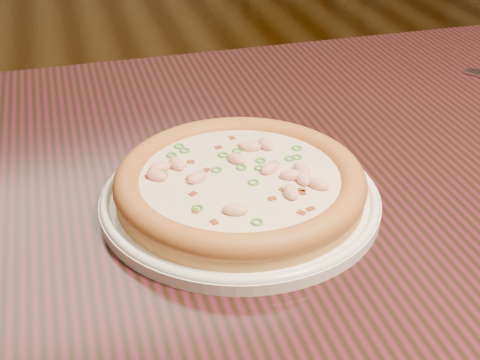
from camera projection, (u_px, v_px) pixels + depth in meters
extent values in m
cube|color=black|center=(327.00, 181.00, 0.78)|extent=(1.20, 0.80, 0.04)
cylinder|color=white|center=(240.00, 200.00, 0.70)|extent=(0.29, 0.29, 0.01)
torus|color=white|center=(240.00, 195.00, 0.69)|extent=(0.29, 0.29, 0.01)
cylinder|color=#BC8B43|center=(240.00, 187.00, 0.69)|extent=(0.26, 0.26, 0.02)
torus|color=#C3702D|center=(240.00, 180.00, 0.69)|extent=(0.26, 0.26, 0.03)
cylinder|color=beige|center=(240.00, 178.00, 0.68)|extent=(0.21, 0.21, 0.00)
ellipsoid|color=#F2B29E|center=(197.00, 177.00, 0.67)|extent=(0.03, 0.02, 0.01)
ellipsoid|color=#F2B29E|center=(236.00, 159.00, 0.71)|extent=(0.02, 0.03, 0.01)
ellipsoid|color=#F2B29E|center=(302.00, 169.00, 0.69)|extent=(0.02, 0.03, 0.01)
ellipsoid|color=#F2B29E|center=(270.00, 168.00, 0.69)|extent=(0.03, 0.02, 0.01)
ellipsoid|color=#F2B29E|center=(303.00, 178.00, 0.67)|extent=(0.02, 0.03, 0.01)
ellipsoid|color=#F2B29E|center=(291.00, 192.00, 0.65)|extent=(0.02, 0.02, 0.01)
ellipsoid|color=#F2B29E|center=(160.00, 167.00, 0.69)|extent=(0.03, 0.02, 0.01)
ellipsoid|color=#F2B29E|center=(157.00, 175.00, 0.68)|extent=(0.03, 0.03, 0.01)
ellipsoid|color=#F2B29E|center=(318.00, 184.00, 0.66)|extent=(0.03, 0.03, 0.01)
ellipsoid|color=#F2B29E|center=(177.00, 164.00, 0.70)|extent=(0.02, 0.03, 0.01)
ellipsoid|color=#F2B29E|center=(292.00, 175.00, 0.68)|extent=(0.03, 0.02, 0.01)
ellipsoid|color=#F2B29E|center=(250.00, 146.00, 0.73)|extent=(0.03, 0.02, 0.01)
ellipsoid|color=#F2B29E|center=(266.00, 144.00, 0.73)|extent=(0.02, 0.03, 0.01)
ellipsoid|color=#F2B29E|center=(235.00, 210.00, 0.62)|extent=(0.03, 0.02, 0.01)
cube|color=maroon|center=(311.00, 210.00, 0.63)|extent=(0.01, 0.01, 0.00)
cube|color=maroon|center=(219.00, 148.00, 0.73)|extent=(0.01, 0.01, 0.00)
cube|color=maroon|center=(191.00, 163.00, 0.71)|extent=(0.01, 0.01, 0.00)
cube|color=maroon|center=(283.00, 190.00, 0.66)|extent=(0.01, 0.01, 0.00)
cube|color=maroon|center=(195.00, 212.00, 0.63)|extent=(0.01, 0.01, 0.00)
cube|color=maroon|center=(301.00, 213.00, 0.63)|extent=(0.01, 0.01, 0.00)
cube|color=maroon|center=(181.00, 167.00, 0.70)|extent=(0.01, 0.01, 0.00)
cube|color=maroon|center=(272.00, 199.00, 0.65)|extent=(0.01, 0.01, 0.00)
cube|color=maroon|center=(214.00, 223.00, 0.61)|extent=(0.01, 0.01, 0.00)
cube|color=maroon|center=(241.00, 146.00, 0.74)|extent=(0.01, 0.01, 0.00)
cube|color=maroon|center=(189.00, 179.00, 0.68)|extent=(0.01, 0.01, 0.00)
cube|color=maroon|center=(206.00, 171.00, 0.69)|extent=(0.01, 0.01, 0.00)
cube|color=maroon|center=(193.00, 195.00, 0.65)|extent=(0.01, 0.01, 0.00)
cube|color=maroon|center=(148.00, 178.00, 0.68)|extent=(0.01, 0.01, 0.00)
cube|color=maroon|center=(302.00, 194.00, 0.65)|extent=(0.01, 0.01, 0.00)
cube|color=maroon|center=(164.00, 176.00, 0.68)|extent=(0.01, 0.01, 0.00)
cube|color=maroon|center=(249.00, 150.00, 0.73)|extent=(0.01, 0.01, 0.00)
cube|color=maroon|center=(232.00, 139.00, 0.75)|extent=(0.01, 0.01, 0.00)
cube|color=maroon|center=(302.00, 191.00, 0.66)|extent=(0.01, 0.01, 0.00)
torus|color=#458D30|center=(260.00, 168.00, 0.70)|extent=(0.02, 0.02, 0.00)
torus|color=#458D30|center=(297.00, 148.00, 0.73)|extent=(0.02, 0.02, 0.00)
torus|color=#458D30|center=(254.00, 183.00, 0.67)|extent=(0.01, 0.01, 0.00)
torus|color=#458D30|center=(242.00, 168.00, 0.70)|extent=(0.02, 0.02, 0.00)
torus|color=#458D30|center=(179.00, 146.00, 0.74)|extent=(0.02, 0.02, 0.00)
torus|color=#458D30|center=(257.00, 222.00, 0.61)|extent=(0.01, 0.01, 0.00)
torus|color=#458D30|center=(223.00, 155.00, 0.72)|extent=(0.01, 0.01, 0.00)
torus|color=#458D30|center=(260.00, 161.00, 0.71)|extent=(0.01, 0.01, 0.00)
torus|color=#458D30|center=(297.00, 157.00, 0.71)|extent=(0.01, 0.01, 0.00)
torus|color=#458D30|center=(217.00, 170.00, 0.69)|extent=(0.02, 0.02, 0.00)
torus|color=#458D30|center=(266.00, 168.00, 0.69)|extent=(0.01, 0.01, 0.00)
torus|color=#458D30|center=(198.00, 208.00, 0.63)|extent=(0.01, 0.01, 0.00)
torus|color=#458D30|center=(290.00, 159.00, 0.71)|extent=(0.01, 0.01, 0.00)
torus|color=#458D30|center=(162.00, 174.00, 0.68)|extent=(0.01, 0.01, 0.00)
torus|color=#458D30|center=(185.00, 151.00, 0.73)|extent=(0.02, 0.02, 0.00)
torus|color=#458D30|center=(172.00, 155.00, 0.72)|extent=(0.02, 0.02, 0.00)
torus|color=#458D30|center=(237.00, 151.00, 0.73)|extent=(0.01, 0.01, 0.00)
torus|color=#458D30|center=(274.00, 164.00, 0.70)|extent=(0.02, 0.02, 0.00)
cube|color=silver|center=(478.00, 76.00, 0.99)|extent=(0.03, 0.04, 0.00)
cube|color=silver|center=(480.00, 74.00, 1.00)|extent=(0.03, 0.04, 0.00)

